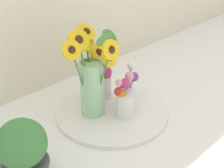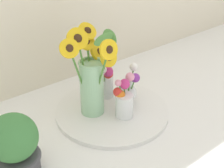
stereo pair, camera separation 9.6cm
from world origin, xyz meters
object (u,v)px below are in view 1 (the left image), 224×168
mason_jar_sunflowers (93,78)px  serving_tray (112,111)px  vase_bulb_right (128,86)px  potted_plant (23,152)px  vase_small_center (124,100)px  vase_small_back (105,80)px

mason_jar_sunflowers → serving_tray: bearing=-27.3°
mason_jar_sunflowers → vase_bulb_right: mason_jar_sunflowers is taller
mason_jar_sunflowers → potted_plant: 0.38m
serving_tray → vase_bulb_right: size_ratio=2.81×
serving_tray → potted_plant: (-0.42, -0.07, 0.10)m
mason_jar_sunflowers → vase_small_center: 0.15m
vase_small_center → potted_plant: (-0.43, -0.01, 0.02)m
mason_jar_sunflowers → vase_small_back: 0.14m
vase_bulb_right → vase_small_center: bearing=-144.0°
mason_jar_sunflowers → vase_small_center: bearing=-51.6°
vase_bulb_right → vase_small_back: (-0.06, 0.08, 0.02)m
serving_tray → vase_small_center: bearing=-82.3°
mason_jar_sunflowers → vase_small_back: size_ratio=2.18×
vase_small_back → potted_plant: bearing=-161.5°
vase_small_back → potted_plant: 0.49m
serving_tray → mason_jar_sunflowers: bearing=152.7°
vase_small_center → vase_small_back: vase_small_back is taller
serving_tray → vase_bulb_right: bearing=2.3°
serving_tray → vase_small_center: size_ratio=2.97×
vase_small_center → vase_bulb_right: (0.09, 0.06, -0.00)m
mason_jar_sunflowers → potted_plant: size_ratio=1.71×
vase_small_center → vase_bulb_right: size_ratio=0.95×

